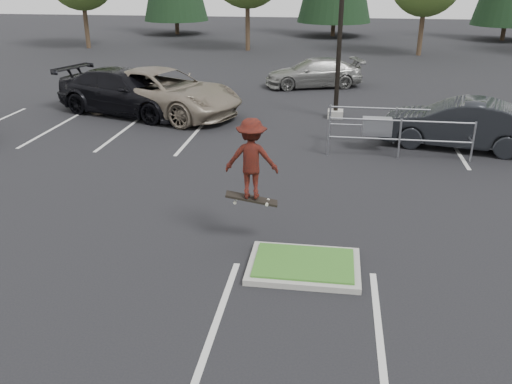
# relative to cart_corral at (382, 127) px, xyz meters

# --- Properties ---
(ground) EXTENTS (120.00, 120.00, 0.00)m
(ground) POSITION_rel_cart_corral_xyz_m (-2.00, -8.00, -0.79)
(ground) COLOR black
(ground) RESTS_ON ground
(grass_median) EXTENTS (2.20, 1.60, 0.16)m
(grass_median) POSITION_rel_cart_corral_xyz_m (-2.00, -8.00, -0.71)
(grass_median) COLOR gray
(grass_median) RESTS_ON ground
(stall_lines) EXTENTS (22.62, 17.60, 0.01)m
(stall_lines) POSITION_rel_cart_corral_xyz_m (-3.35, -1.98, -0.79)
(stall_lines) COLOR silver
(stall_lines) RESTS_ON ground
(cart_corral) EXTENTS (4.45, 1.61, 1.26)m
(cart_corral) POSITION_rel_cart_corral_xyz_m (0.00, 0.00, 0.00)
(cart_corral) COLOR #9A9CA2
(cart_corral) RESTS_ON ground
(skateboarder) EXTENTS (1.12, 0.68, 1.87)m
(skateboarder) POSITION_rel_cart_corral_xyz_m (-3.20, -7.00, 1.11)
(skateboarder) COLOR black
(skateboarder) RESTS_ON ground
(car_l_tan) EXTENTS (7.27, 5.22, 1.84)m
(car_l_tan) POSITION_rel_cart_corral_xyz_m (-8.50, 3.50, 0.13)
(car_l_tan) COLOR gray
(car_l_tan) RESTS_ON ground
(car_l_black) EXTENTS (6.62, 4.31, 1.78)m
(car_l_black) POSITION_rel_cart_corral_xyz_m (-10.00, 3.50, 0.10)
(car_l_black) COLOR black
(car_l_black) RESTS_ON ground
(car_r_charc) EXTENTS (5.14, 2.70, 1.61)m
(car_r_charc) POSITION_rel_cart_corral_xyz_m (2.50, 0.67, 0.02)
(car_r_charc) COLOR black
(car_r_charc) RESTS_ON ground
(car_far_silver) EXTENTS (5.19, 3.32, 1.40)m
(car_far_silver) POSITION_rel_cart_corral_xyz_m (-2.59, 10.00, -0.09)
(car_far_silver) COLOR gray
(car_far_silver) RESTS_ON ground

